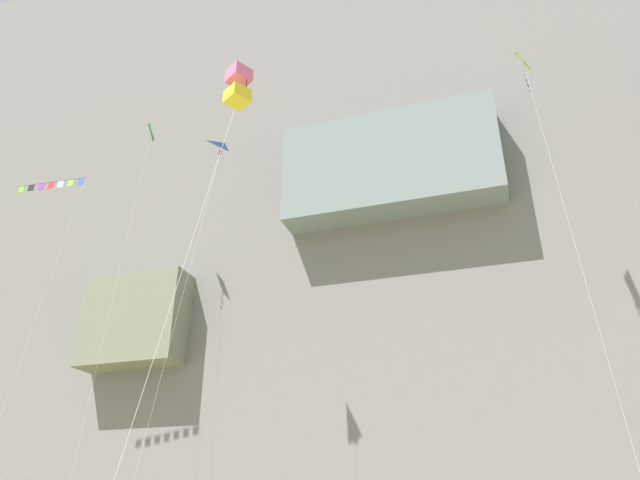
{
  "coord_description": "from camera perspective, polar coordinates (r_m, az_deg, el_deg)",
  "views": [
    {
      "loc": [
        7.06,
        3.41,
        2.44
      ],
      "look_at": [
        -0.36,
        26.34,
        14.27
      ],
      "focal_mm": 32.69,
      "sensor_mm": 36.0,
      "label": 1
    }
  ],
  "objects": [
    {
      "name": "cliff_face",
      "position": [
        65.43,
        9.51,
        3.16
      ],
      "size": [
        180.0,
        33.05,
        68.19
      ],
      "color": "slate",
      "rests_on": "ground"
    },
    {
      "name": "kite_diamond_upper_left",
      "position": [
        43.42,
        19.47,
        15.4
      ],
      "size": [
        1.63,
        5.48,
        32.21
      ],
      "color": "#8CCC33",
      "rests_on": "ground"
    },
    {
      "name": "kite_diamond_mid_right",
      "position": [
        52.31,
        -16.51,
        8.74
      ],
      "size": [
        0.95,
        3.11,
        33.95
      ],
      "color": "green",
      "rests_on": "ground"
    },
    {
      "name": "kite_banner_far_right",
      "position": [
        50.55,
        -25.0,
        4.05
      ],
      "size": [
        6.2,
        2.69,
        27.01
      ],
      "color": "black",
      "rests_on": "ground"
    },
    {
      "name": "kite_delta_low_center",
      "position": [
        41.89,
        -9.63,
        7.88
      ],
      "size": [
        2.35,
        5.41,
        26.66
      ],
      "color": "blue",
      "rests_on": "ground"
    },
    {
      "name": "kite_box_low_right",
      "position": [
        21.89,
        -8.05,
        14.58
      ],
      "size": [
        1.17,
        4.6,
        17.42
      ],
      "color": "pink",
      "rests_on": "ground"
    }
  ]
}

